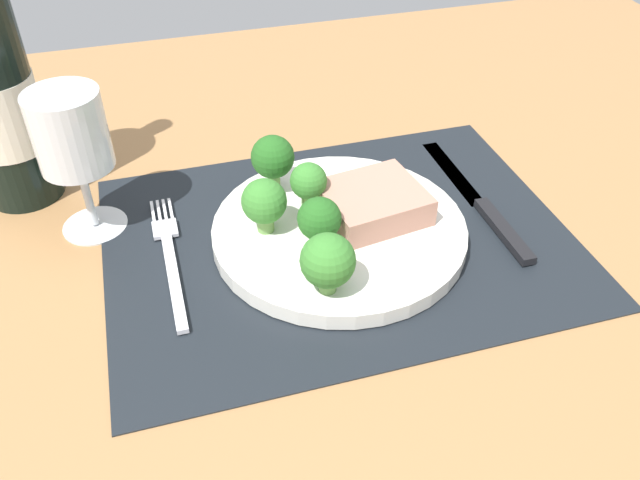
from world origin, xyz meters
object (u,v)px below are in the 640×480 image
plate (339,231)px  wine_glass (72,140)px  knife (483,205)px  fork (170,257)px  steak (373,203)px

plate → wine_glass: 26.12cm
knife → wine_glass: bearing=167.6°
fork → knife: bearing=0.3°
plate → fork: plate is taller
plate → fork: 16.28cm
wine_glass → knife: bearing=-12.3°
plate → fork: size_ratio=1.28×
plate → knife: size_ratio=1.07×
plate → steak: 4.28cm
steak → wine_glass: size_ratio=0.64×
steak → knife: (12.13, -0.16, -2.70)cm
plate → steak: steak is taller
wine_glass → fork: bearing=-48.4°
steak → knife: steak is taller
plate → wine_glass: (-22.87, 8.92, 8.92)cm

